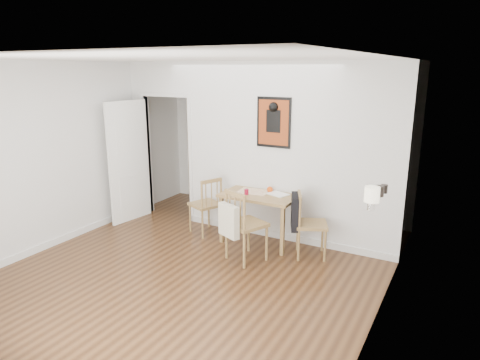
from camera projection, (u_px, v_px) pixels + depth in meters
The scene contains 15 objects.
ground at pixel (201, 266), 5.58m from camera, with size 5.20×5.20×0.00m, color #54341B.
room_shell at pixel (255, 152), 6.34m from camera, with size 5.20×5.20×5.20m.
dining_table at pixel (260, 200), 6.20m from camera, with size 1.09×0.69×0.74m.
chair_left at pixel (205, 205), 6.60m from camera, with size 0.59×0.59×0.90m.
chair_right at pixel (310, 224), 5.77m from camera, with size 0.63×0.59×0.90m.
chair_front at pixel (246, 225), 5.64m from camera, with size 0.65×0.68×0.99m.
bookshelf at pixel (211, 152), 7.99m from camera, with size 0.83×0.33×1.98m.
fireplace at pixel (378, 248), 4.63m from camera, with size 0.45×1.25×1.16m.
red_glass at pixel (246, 192), 6.14m from camera, with size 0.06×0.06×0.08m, color maroon.
orange_fruit at pixel (270, 189), 6.24m from camera, with size 0.09×0.09×0.09m, color #DD490B.
placemat at pixel (253, 192), 6.28m from camera, with size 0.44×0.33×0.00m, color beige.
notebook at pixel (278, 194), 6.14m from camera, with size 0.28×0.21×0.01m, color white.
mantel_lamp at pixel (372, 196), 4.14m from camera, with size 0.15×0.15×0.23m.
ceramic_jar_a at pixel (379, 191), 4.61m from camera, with size 0.10×0.10×0.12m, color black.
ceramic_jar_b at pixel (384, 189), 4.73m from camera, with size 0.08×0.08×0.10m, color black.
Camera 1 is at (2.90, -4.24, 2.51)m, focal length 32.00 mm.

